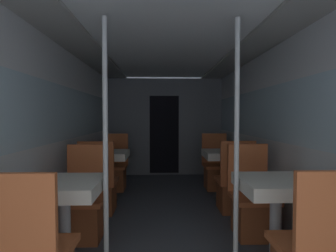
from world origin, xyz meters
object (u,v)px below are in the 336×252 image
object	(u,v)px
dining_table_left_1	(108,159)
dining_table_right_1	(224,158)
chair_left_far_0	(84,211)
dining_table_right_0	(276,192)
chair_right_near_1	(234,190)
chair_right_far_1	(216,172)
chair_left_far_1	(114,173)
chair_right_far_0	(253,209)
dining_table_left_0	(64,194)
support_pole_left_0	(105,144)
chair_left_near_1	(99,191)
support_pole_right_0	(237,143)

from	to	relation	value
dining_table_left_1	dining_table_right_1	size ratio (longest dim) A/B	1.00
chair_left_far_0	dining_table_right_1	world-z (taller)	chair_left_far_0
dining_table_right_0	chair_right_near_1	distance (m)	1.33
chair_left_far_0	chair_right_far_1	bearing A→B (deg)	-134.61
chair_left_far_1	dining_table_right_0	size ratio (longest dim) A/B	1.30
chair_left_far_1	chair_right_far_0	distance (m)	2.58
chair_right_far_0	chair_right_far_1	size ratio (longest dim) A/B	1.00
dining_table_right_1	chair_right_near_1	size ratio (longest dim) A/B	0.77
chair_right_near_1	dining_table_left_0	bearing A→B (deg)	-144.83
chair_left_far_0	support_pole_left_0	xyz separation A→B (m)	(0.35, -0.56, 0.77)
chair_right_far_0	chair_right_near_1	xyz separation A→B (m)	(0.00, 0.72, 0.00)
dining_table_right_0	dining_table_right_1	xyz separation A→B (m)	(0.00, 1.84, 0.00)
dining_table_right_1	chair_right_far_0	bearing A→B (deg)	-90.00
chair_left_near_1	dining_table_left_0	bearing A→B (deg)	-90.00
chair_left_far_0	chair_left_near_1	distance (m)	0.72
chair_left_near_1	chair_right_near_1	distance (m)	1.81
chair_left_far_1	support_pole_left_0	bearing A→B (deg)	98.28
dining_table_right_0	chair_left_near_1	bearing A→B (deg)	144.83
dining_table_left_1	chair_left_far_0	bearing A→B (deg)	-90.00
support_pole_right_0	chair_right_far_1	xyz separation A→B (m)	(0.35, 2.40, -0.77)
dining_table_right_0	dining_table_right_1	world-z (taller)	same
chair_right_far_0	dining_table_right_1	world-z (taller)	chair_right_far_0
dining_table_right_1	chair_right_near_1	world-z (taller)	chair_right_near_1
dining_table_left_1	dining_table_right_1	xyz separation A→B (m)	(1.81, 0.00, 0.00)
chair_right_far_1	chair_left_far_0	bearing A→B (deg)	45.39
dining_table_right_0	chair_right_far_1	size ratio (longest dim) A/B	0.77
dining_table_left_1	chair_right_far_1	xyz separation A→B (m)	(1.81, 0.56, -0.35)
chair_left_near_1	chair_left_far_0	bearing A→B (deg)	-90.00
dining_table_left_1	dining_table_right_1	distance (m)	1.81
chair_right_far_0	dining_table_left_0	bearing A→B (deg)	17.18
chair_left_far_0	support_pole_left_0	distance (m)	1.02
dining_table_right_0	chair_right_near_1	world-z (taller)	chair_right_near_1
support_pole_left_0	dining_table_right_1	distance (m)	2.39
chair_left_far_0	chair_right_near_1	size ratio (longest dim) A/B	1.00
chair_left_far_0	dining_table_right_1	xyz separation A→B (m)	(1.81, 1.28, 0.35)
chair_left_far_0	support_pole_right_0	size ratio (longest dim) A/B	0.46
support_pole_left_0	chair_left_near_1	world-z (taller)	support_pole_left_0
dining_table_right_0	chair_right_near_1	xyz separation A→B (m)	(-0.00, 1.28, -0.35)
dining_table_left_0	chair_right_near_1	xyz separation A→B (m)	(1.81, 1.28, -0.35)
chair_left_far_0	dining_table_left_1	size ratio (longest dim) A/B	1.30
dining_table_left_1	dining_table_right_0	world-z (taller)	same
chair_right_near_1	chair_left_far_0	bearing A→B (deg)	-158.43
dining_table_right_0	chair_right_near_1	bearing A→B (deg)	90.00
support_pole_left_0	dining_table_right_1	world-z (taller)	support_pole_left_0
support_pole_left_0	chair_right_far_0	size ratio (longest dim) A/B	2.17
dining_table_left_0	chair_left_far_0	bearing A→B (deg)	90.00
chair_right_far_1	chair_left_far_1	bearing A→B (deg)	0.00
chair_left_far_0	chair_left_far_1	xyz separation A→B (m)	(0.00, 1.84, 0.00)
chair_left_far_0	chair_left_far_1	size ratio (longest dim) A/B	1.00
dining_table_right_1	chair_right_far_1	bearing A→B (deg)	90.00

